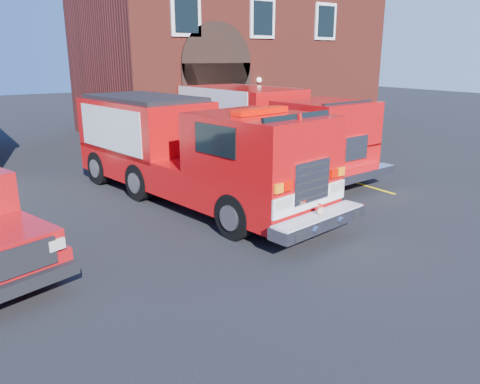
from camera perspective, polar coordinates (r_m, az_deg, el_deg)
ground at (r=12.15m, az=-3.14°, el=-4.57°), size 100.00×100.00×0.00m
parking_stripe_near at (r=16.87m, az=14.42°, el=0.94°), size 0.12×3.00×0.01m
parking_stripe_mid at (r=18.94m, az=7.73°, el=2.96°), size 0.12×3.00×0.01m
parking_stripe_far at (r=21.23m, az=2.40°, el=4.54°), size 0.12×3.00×0.01m
fire_station at (r=27.97m, az=-1.92°, el=16.14°), size 15.20×10.20×8.45m
fire_engine at (r=14.29m, az=-6.27°, el=5.19°), size 4.36×10.30×3.07m
secondary_truck at (r=18.69m, az=2.79°, el=8.12°), size 3.74×9.68×3.07m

